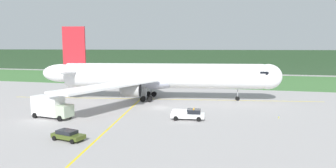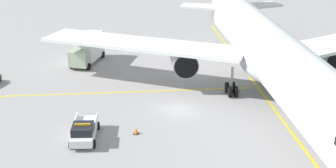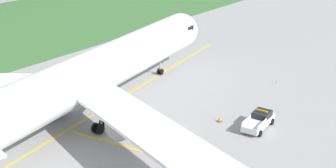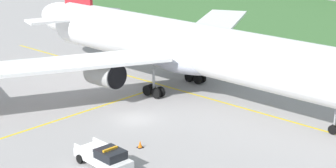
# 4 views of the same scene
# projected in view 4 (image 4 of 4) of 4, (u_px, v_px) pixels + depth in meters

# --- Properties ---
(ground) EXTENTS (320.00, 320.00, 0.00)m
(ground) POSITION_uv_depth(u_px,v_px,m) (135.00, 119.00, 56.50)
(ground) COLOR #9A9696
(taxiway_centerline_main) EXTENTS (69.64, 12.03, 0.01)m
(taxiway_centerline_main) POSITION_uv_depth(u_px,v_px,m) (196.00, 95.00, 63.70)
(taxiway_centerline_main) COLOR yellow
(taxiway_centerline_main) RESTS_ON ground
(taxiway_centerline_spur) EXTENTS (6.91, 39.26, 0.01)m
(taxiway_centerline_spur) POSITION_uv_depth(u_px,v_px,m) (12.00, 135.00, 52.50)
(taxiway_centerline_spur) COLOR yellow
(taxiway_centerline_spur) RESTS_ON ground
(airliner) EXTENTS (54.37, 50.05, 16.47)m
(airliner) POSITION_uv_depth(u_px,v_px,m) (192.00, 49.00, 62.59)
(airliner) COLOR white
(airliner) RESTS_ON ground
(ops_pickup_truck) EXTENTS (5.62, 2.74, 1.94)m
(ops_pickup_truck) POSITION_uv_depth(u_px,v_px,m) (105.00, 157.00, 45.71)
(ops_pickup_truck) COLOR white
(ops_pickup_truck) RESTS_ON ground
(apron_cone) EXTENTS (0.51, 0.51, 0.64)m
(apron_cone) POSITION_uv_depth(u_px,v_px,m) (140.00, 144.00, 49.67)
(apron_cone) COLOR black
(apron_cone) RESTS_ON ground
(taxiway_edge_light_west) EXTENTS (0.12, 0.12, 0.41)m
(taxiway_edge_light_west) POSITION_uv_depth(u_px,v_px,m) (12.00, 72.00, 71.71)
(taxiway_edge_light_west) COLOR yellow
(taxiway_edge_light_west) RESTS_ON ground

